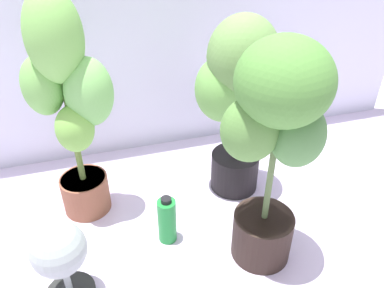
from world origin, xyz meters
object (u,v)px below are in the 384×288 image
object	(u,v)px
floor_fan	(60,255)
potted_plant_back_right	(236,90)
potted_plant_back_left	(70,99)
nutrient_bottle	(167,220)
potted_plant_front_right	(276,136)

from	to	relation	value
floor_fan	potted_plant_back_right	bearing A→B (deg)	-154.39
potted_plant_back_left	floor_fan	world-z (taller)	potted_plant_back_left
potted_plant_back_right	nutrient_bottle	xyz separation A→B (m)	(-0.38, -0.26, -0.43)
potted_plant_front_right	nutrient_bottle	xyz separation A→B (m)	(-0.34, 0.18, -0.46)
potted_plant_back_left	floor_fan	xyz separation A→B (m)	(-0.10, -0.46, -0.35)
potted_plant_front_right	potted_plant_back_left	bearing A→B (deg)	143.97
potted_plant_back_right	potted_plant_back_left	xyz separation A→B (m)	(-0.69, 0.03, 0.04)
potted_plant_back_left	nutrient_bottle	distance (m)	0.63
floor_fan	nutrient_bottle	xyz separation A→B (m)	(0.41, 0.17, -0.12)
potted_plant_back_right	potted_plant_back_left	world-z (taller)	potted_plant_back_left
potted_plant_back_right	floor_fan	bearing A→B (deg)	-151.42
potted_plant_front_right	floor_fan	world-z (taller)	potted_plant_front_right
potted_plant_back_right	nutrient_bottle	size ratio (longest dim) A/B	3.78
potted_plant_back_left	potted_plant_front_right	xyz separation A→B (m)	(0.65, -0.47, 0.00)
potted_plant_back_right	potted_plant_back_left	distance (m)	0.69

